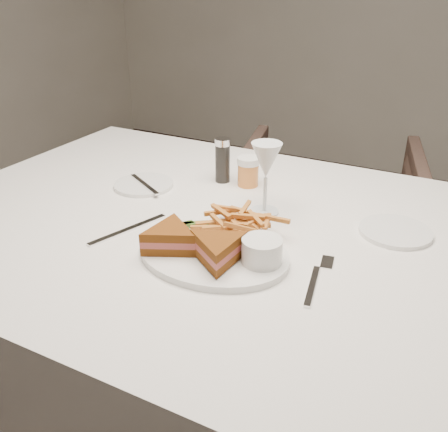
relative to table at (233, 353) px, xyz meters
name	(u,v)px	position (x,y,z in m)	size (l,w,h in m)	color
table	(233,353)	(0.00, 0.00, 0.00)	(1.54, 1.03, 0.75)	silver
chair_far	(325,218)	(-0.04, 0.90, -0.01)	(0.71, 0.66, 0.73)	#48342C
table_setting	(230,221)	(0.01, -0.04, 0.41)	(0.82, 0.57, 0.18)	white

